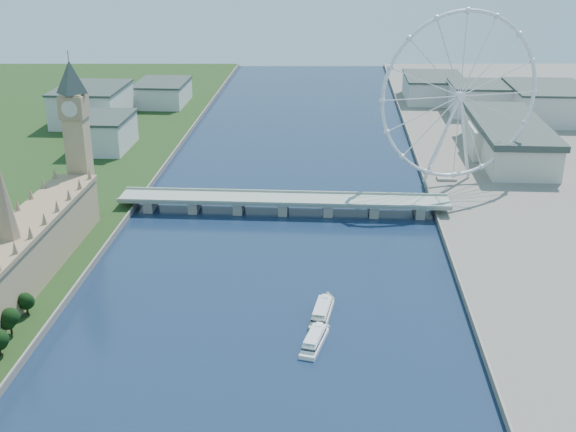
{
  "coord_description": "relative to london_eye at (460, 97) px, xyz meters",
  "views": [
    {
      "loc": [
        31.72,
        -150.1,
        176.12
      ],
      "look_at": [
        8.71,
        210.0,
        32.6
      ],
      "focal_mm": 45.0,
      "sensor_mm": 36.0,
      "label": 1
    }
  ],
  "objects": [
    {
      "name": "county_hall",
      "position": [
        55.02,
        74.92,
        -67.52
      ],
      "size": [
        54.0,
        144.0,
        35.0
      ],
      "primitive_type": null,
      "color": "beige",
      "rests_on": "ground"
    },
    {
      "name": "parliament_range",
      "position": [
        -247.98,
        -185.08,
        -49.04
      ],
      "size": [
        24.0,
        200.0,
        70.0
      ],
      "color": "tan",
      "rests_on": "ground"
    },
    {
      "name": "london_eye",
      "position": [
        0.0,
        0.0,
        0.0
      ],
      "size": [
        113.6,
        39.12,
        124.3
      ],
      "color": "silver",
      "rests_on": "ground"
    },
    {
      "name": "tour_boat_far",
      "position": [
        -94.39,
        -221.46,
        -67.52
      ],
      "size": [
        14.23,
        30.81,
        6.6
      ],
      "primitive_type": null,
      "rotation": [
        0.0,
        0.0,
        -0.23
      ],
      "color": "white",
      "rests_on": "ground"
    },
    {
      "name": "big_ben",
      "position": [
        -247.98,
        -77.08,
        -0.95
      ],
      "size": [
        20.02,
        20.02,
        110.0
      ],
      "color": "tan",
      "rests_on": "ground"
    },
    {
      "name": "city_skyline",
      "position": [
        -80.75,
        205.0,
        -50.56
      ],
      "size": [
        505.0,
        280.0,
        32.0
      ],
      "color": "beige",
      "rests_on": "ground"
    },
    {
      "name": "tour_boat_near",
      "position": [
        -91.48,
        -195.74,
        -67.52
      ],
      "size": [
        12.83,
        33.18,
        7.17
      ],
      "primitive_type": null,
      "rotation": [
        0.0,
        0.0,
        -0.14
      ],
      "color": "beige",
      "rests_on": "ground"
    },
    {
      "name": "westminster_bridge",
      "position": [
        -119.98,
        -55.08,
        -60.89
      ],
      "size": [
        220.0,
        22.0,
        9.5
      ],
      "color": "gray",
      "rests_on": "ground"
    }
  ]
}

